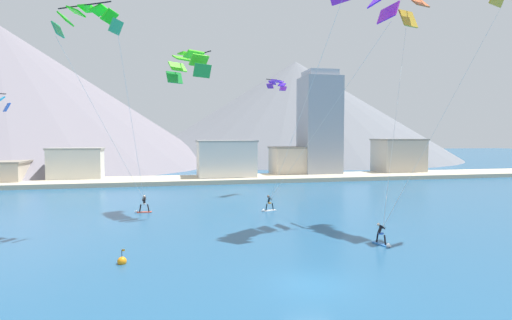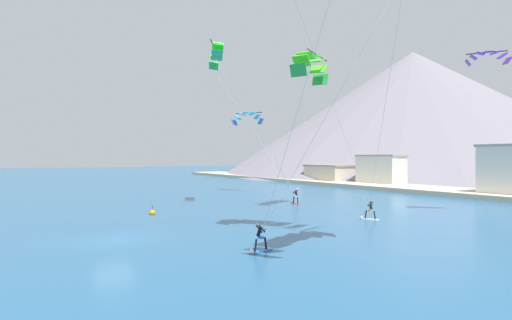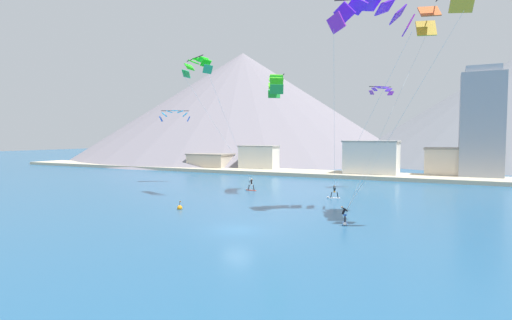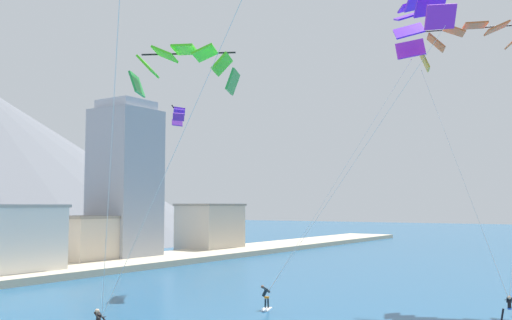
# 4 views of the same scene
# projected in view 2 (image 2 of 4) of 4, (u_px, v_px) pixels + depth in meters

# --- Properties ---
(ground_plane) EXTENTS (400.00, 400.00, 0.00)m
(ground_plane) POSITION_uv_depth(u_px,v_px,m) (114.00, 240.00, 25.63)
(ground_plane) COLOR #23567F
(kitesurfer_near_lead) EXTENTS (1.77, 0.95, 1.69)m
(kitesurfer_near_lead) POSITION_uv_depth(u_px,v_px,m) (368.00, 214.00, 34.29)
(kitesurfer_near_lead) COLOR white
(kitesurfer_near_lead) RESTS_ON ground
(kitesurfer_near_trail) EXTENTS (1.76, 0.60, 1.83)m
(kitesurfer_near_trail) POSITION_uv_depth(u_px,v_px,m) (295.00, 199.00, 46.03)
(kitesurfer_near_trail) COLOR #E54C33
(kitesurfer_near_trail) RESTS_ON ground
(kitesurfer_mid_center) EXTENTS (0.76, 1.79, 1.66)m
(kitesurfer_mid_center) POSITION_uv_depth(u_px,v_px,m) (257.00, 244.00, 22.46)
(kitesurfer_mid_center) COLOR #337FDB
(kitesurfer_mid_center) RESTS_ON ground
(parafoil_kite_near_trail) EXTENTS (6.18, 9.92, 16.40)m
(parafoil_kite_near_trail) POSITION_uv_depth(u_px,v_px,m) (217.00, 54.00, 44.18)
(parafoil_kite_near_trail) COLOR #28A667
(parafoil_kite_distant_high_outer) EXTENTS (3.36, 3.25, 1.35)m
(parafoil_kite_distant_high_outer) POSITION_uv_depth(u_px,v_px,m) (488.00, 56.00, 36.84)
(parafoil_kite_distant_high_outer) COLOR #6C29A1
(parafoil_kite_distant_low_drift) EXTENTS (4.25, 6.22, 2.67)m
(parafoil_kite_distant_low_drift) POSITION_uv_depth(u_px,v_px,m) (310.00, 65.00, 41.11)
(parafoil_kite_distant_low_drift) COLOR green
(parafoil_kite_distant_mid_solo) EXTENTS (4.94, 3.50, 1.92)m
(parafoil_kite_distant_mid_solo) POSITION_uv_depth(u_px,v_px,m) (247.00, 117.00, 60.65)
(parafoil_kite_distant_mid_solo) COLOR blue
(race_marker_buoy) EXTENTS (0.56, 0.56, 1.02)m
(race_marker_buoy) POSITION_uv_depth(u_px,v_px,m) (152.00, 213.00, 37.21)
(race_marker_buoy) COLOR orange
(race_marker_buoy) RESTS_ON ground
(shoreline_strip) EXTENTS (180.00, 10.00, 0.70)m
(shoreline_strip) POSITION_uv_depth(u_px,v_px,m) (504.00, 196.00, 51.69)
(shoreline_strip) COLOR beige
(shoreline_strip) RESTS_ON ground
(shore_building_quay_east) EXTENTS (9.85, 6.62, 3.81)m
(shore_building_quay_east) POSITION_uv_depth(u_px,v_px,m) (330.00, 174.00, 81.96)
(shore_building_quay_east) COLOR beige
(shore_building_quay_east) RESTS_ON ground
(shore_building_quay_west) EXTENTS (8.71, 4.23, 5.80)m
(shore_building_quay_west) POSITION_uv_depth(u_px,v_px,m) (381.00, 171.00, 72.29)
(shore_building_quay_west) COLOR silver
(shore_building_quay_west) RESTS_ON ground
(mountain_peak_central_summit) EXTENTS (118.46, 118.46, 38.38)m
(mountain_peak_central_summit) POSITION_uv_depth(u_px,v_px,m) (413.00, 113.00, 124.87)
(mountain_peak_central_summit) COLOR slate
(mountain_peak_central_summit) RESTS_ON ground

